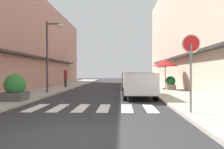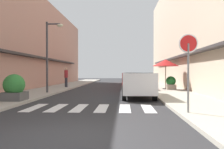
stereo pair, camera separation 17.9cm
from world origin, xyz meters
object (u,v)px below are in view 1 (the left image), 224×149
at_px(parked_car_distant, 129,77).
at_px(street_lamp, 50,49).
at_px(cafe_umbrella, 165,63).
at_px(parked_car_far, 130,77).
at_px(planter_far, 147,80).
at_px(planter_midblock, 171,83).
at_px(parked_car_mid, 133,79).
at_px(planter_corner, 15,88).
at_px(pedestrian_walking_near, 66,77).
at_px(round_street_sign, 191,52).
at_px(parked_car_near, 138,82).

xyz_separation_m(parked_car_distant, street_lamp, (-5.85, -16.29, 2.19)).
height_order(parked_car_distant, cafe_umbrella, cafe_umbrella).
relative_size(parked_car_far, planter_far, 4.01).
relative_size(parked_car_distant, planter_midblock, 3.80).
bearing_deg(parked_car_far, cafe_umbrella, -69.92).
bearing_deg(parked_car_mid, planter_far, 73.34).
height_order(parked_car_mid, planter_corner, parked_car_mid).
relative_size(cafe_umbrella, planter_far, 2.20).
height_order(parked_car_distant, pedestrian_walking_near, pedestrian_walking_near).
bearing_deg(planter_far, parked_car_far, -171.72).
xyz_separation_m(parked_car_far, planter_midblock, (2.97, -7.52, -0.27)).
distance_m(parked_car_mid, cafe_umbrella, 3.08).
height_order(parked_car_far, pedestrian_walking_near, pedestrian_walking_near).
xyz_separation_m(parked_car_far, round_street_sign, (1.39, -18.16, 1.25)).
bearing_deg(planter_corner, planter_far, 62.18).
relative_size(parked_car_near, parked_car_mid, 1.05).
distance_m(street_lamp, cafe_umbrella, 9.22).
xyz_separation_m(round_street_sign, planter_midblock, (1.59, 10.64, -1.52)).
xyz_separation_m(parked_car_mid, pedestrian_walking_near, (-6.24, 1.44, 0.17)).
relative_size(parked_car_distant, planter_far, 3.65).
distance_m(parked_car_near, round_street_sign, 5.85).
bearing_deg(round_street_sign, pedestrian_walking_near, 119.77).
bearing_deg(street_lamp, planter_corner, -94.32).
height_order(parked_car_mid, planter_far, parked_car_mid).
bearing_deg(parked_car_near, parked_car_far, 90.00).
distance_m(parked_car_far, street_lamp, 12.41).
relative_size(cafe_umbrella, planter_corner, 1.90).
bearing_deg(parked_car_mid, parked_car_near, -90.00).
bearing_deg(planter_midblock, parked_car_near, -120.27).
bearing_deg(parked_car_near, street_lamp, 162.11).
relative_size(parked_car_far, parked_car_distant, 1.10).
distance_m(parked_car_distant, round_street_sign, 23.80).
distance_m(parked_car_distant, planter_far, 5.64).
height_order(parked_car_far, planter_corner, parked_car_far).
xyz_separation_m(parked_car_near, parked_car_mid, (0.00, 6.35, -0.00)).
height_order(parked_car_near, street_lamp, street_lamp).
bearing_deg(planter_corner, parked_car_mid, 55.16).
height_order(parked_car_far, parked_car_distant, same).
height_order(parked_car_mid, planter_midblock, parked_car_mid).
distance_m(round_street_sign, planter_far, 18.52).
bearing_deg(parked_car_far, parked_car_mid, -90.00).
distance_m(cafe_umbrella, planter_far, 7.64).
distance_m(parked_car_near, planter_corner, 6.68).
distance_m(parked_car_far, planter_far, 2.00).
bearing_deg(planter_corner, street_lamp, 85.68).
bearing_deg(parked_car_distant, parked_car_far, -90.00).
height_order(parked_car_mid, cafe_umbrella, cafe_umbrella).
height_order(cafe_umbrella, planter_far, cafe_umbrella).
bearing_deg(parked_car_mid, street_lamp, -142.66).
xyz_separation_m(parked_car_mid, cafe_umbrella, (2.62, -0.89, 1.35)).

